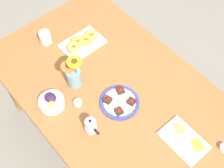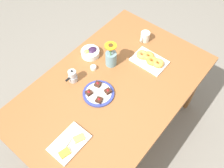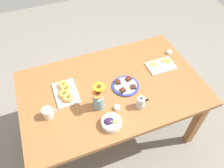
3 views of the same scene
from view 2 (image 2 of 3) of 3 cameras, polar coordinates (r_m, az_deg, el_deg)
ground_plane at (r=2.55m, az=0.00°, el=-10.31°), size 6.00×6.00×0.00m
dining_table at (r=1.98m, az=0.00°, el=-2.12°), size 1.60×1.00×0.74m
coffee_mug at (r=2.22m, az=7.55°, el=10.71°), size 0.11×0.08×0.09m
grape_bowl at (r=2.10m, az=-4.96°, el=7.21°), size 0.15×0.15×0.07m
cheese_platter at (r=1.70m, az=-9.73°, el=-13.25°), size 0.26×0.17×0.03m
croissant_platter at (r=2.07m, az=8.62°, el=5.59°), size 0.19×0.28×0.05m
jam_cup_honey at (r=2.01m, az=-4.28°, el=3.77°), size 0.05×0.05×0.03m
dessert_plate at (r=1.86m, az=-3.10°, el=-2.11°), size 0.24×0.24×0.05m
flower_vase at (r=1.99m, az=-0.26°, el=6.17°), size 0.11×0.12×0.24m
moka_pot at (r=1.93m, az=-8.99°, el=1.78°), size 0.11×0.07×0.12m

